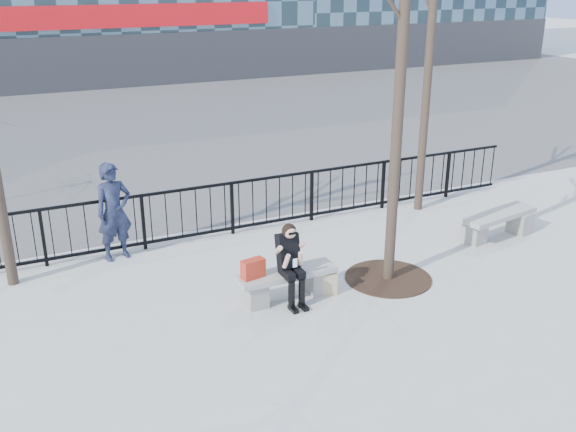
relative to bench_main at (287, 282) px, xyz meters
name	(u,v)px	position (x,y,z in m)	size (l,w,h in m)	color
ground	(287,298)	(0.00, 0.00, -0.30)	(120.00, 120.00, 0.00)	#A5A5A0
street_surface	(110,121)	(0.00, 15.00, -0.30)	(60.00, 23.00, 0.01)	#474747
railing	(223,209)	(0.00, 3.00, 0.25)	(14.00, 0.06, 1.10)	black
tree_grate	(388,278)	(1.90, -0.10, -0.29)	(1.50, 1.50, 0.02)	black
bench_main	(287,282)	(0.00, 0.00, 0.00)	(1.65, 0.46, 0.49)	slate
bench_second	(498,222)	(4.92, 0.54, 0.03)	(1.79, 0.50, 0.53)	slate
seated_woman	(291,265)	(0.00, -0.16, 0.37)	(0.50, 0.64, 1.34)	black
handbag	(253,269)	(-0.58, 0.02, 0.34)	(0.37, 0.17, 0.31)	#B12815
shopping_bag	(325,284)	(0.63, -0.14, -0.11)	(0.40, 0.15, 0.38)	beige
standing_man	(114,212)	(-2.15, 2.80, 0.61)	(0.67, 0.44, 1.83)	black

